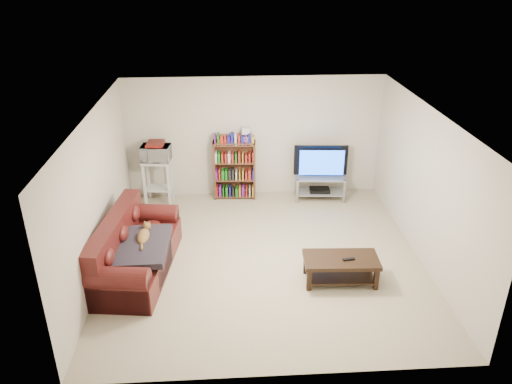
{
  "coord_description": "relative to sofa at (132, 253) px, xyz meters",
  "views": [
    {
      "loc": [
        -0.56,
        -6.8,
        4.41
      ],
      "look_at": [
        -0.1,
        0.4,
        1.0
      ],
      "focal_mm": 35.0,
      "sensor_mm": 36.0,
      "label": 1
    }
  ],
  "objects": [
    {
      "name": "dvd_player",
      "position": [
        3.31,
        2.35,
        -0.13
      ],
      "size": [
        0.41,
        0.3,
        0.06
      ],
      "primitive_type": "cube",
      "rotation": [
        0.0,
        0.0,
        -0.08
      ],
      "color": "black",
      "rests_on": "tv_stand"
    },
    {
      "name": "wall_front",
      "position": [
        2.03,
        -2.27,
        0.88
      ],
      "size": [
        5.0,
        0.0,
        5.0
      ],
      "primitive_type": "plane",
      "rotation": [
        -1.57,
        0.0,
        0.0
      ],
      "color": "beige",
      "rests_on": "ground"
    },
    {
      "name": "coffee_table",
      "position": [
        3.12,
        -0.46,
        -0.04
      ],
      "size": [
        1.12,
        0.6,
        0.4
      ],
      "rotation": [
        0.0,
        0.0,
        -0.05
      ],
      "color": "black",
      "rests_on": "floor"
    },
    {
      "name": "ceiling",
      "position": [
        2.03,
        0.23,
        2.08
      ],
      "size": [
        5.0,
        5.0,
        0.0
      ],
      "primitive_type": "plane",
      "rotation": [
        3.14,
        0.0,
        0.0
      ],
      "color": "white",
      "rests_on": "ground"
    },
    {
      "name": "tv_stand",
      "position": [
        3.31,
        2.35,
        0.01
      ],
      "size": [
        1.01,
        0.51,
        0.49
      ],
      "rotation": [
        0.0,
        0.0,
        -0.08
      ],
      "color": "#999EA3",
      "rests_on": "floor"
    },
    {
      "name": "floor",
      "position": [
        2.03,
        0.23,
        -0.32
      ],
      "size": [
        5.0,
        5.0,
        0.0
      ],
      "primitive_type": "plane",
      "color": "#BDAF8C",
      "rests_on": "ground"
    },
    {
      "name": "wall_left",
      "position": [
        -0.47,
        0.23,
        0.88
      ],
      "size": [
        0.0,
        5.0,
        5.0
      ],
      "primitive_type": "plane",
      "rotation": [
        1.57,
        0.0,
        1.57
      ],
      "color": "beige",
      "rests_on": "ground"
    },
    {
      "name": "sofa",
      "position": [
        0.0,
        0.0,
        0.0
      ],
      "size": [
        1.16,
        2.21,
        0.9
      ],
      "rotation": [
        0.0,
        0.0,
        -0.12
      ],
      "color": "#491413",
      "rests_on": "floor"
    },
    {
      "name": "blanket",
      "position": [
        0.16,
        -0.17,
        0.21
      ],
      "size": [
        0.86,
        1.09,
        0.19
      ],
      "primitive_type": "cube",
      "rotation": [
        0.05,
        -0.04,
        -0.04
      ],
      "color": "#29242E",
      "rests_on": "sofa"
    },
    {
      "name": "cat",
      "position": [
        0.19,
        0.03,
        0.27
      ],
      "size": [
        0.3,
        0.6,
        0.17
      ],
      "primitive_type": null,
      "rotation": [
        0.0,
        0.0,
        -0.12
      ],
      "color": "olive",
      "rests_on": "sofa"
    },
    {
      "name": "microwave_stand",
      "position": [
        0.13,
        2.41,
        0.25
      ],
      "size": [
        0.59,
        0.45,
        0.88
      ],
      "rotation": [
        0.0,
        0.0,
        -0.1
      ],
      "color": "silver",
      "rests_on": "floor"
    },
    {
      "name": "television",
      "position": [
        3.31,
        2.35,
        0.47
      ],
      "size": [
        1.06,
        0.22,
        0.61
      ],
      "primitive_type": "imported",
      "rotation": [
        0.0,
        0.0,
        3.07
      ],
      "color": "black",
      "rests_on": "tv_stand"
    },
    {
      "name": "bookshelf",
      "position": [
        1.63,
        2.53,
        0.3
      ],
      "size": [
        0.84,
        0.3,
        1.19
      ],
      "rotation": [
        0.0,
        0.0,
        -0.06
      ],
      "color": "#532F1C",
      "rests_on": "floor"
    },
    {
      "name": "microwave",
      "position": [
        0.13,
        2.41,
        0.71
      ],
      "size": [
        0.58,
        0.42,
        0.3
      ],
      "primitive_type": "imported",
      "rotation": [
        0.0,
        0.0,
        -0.1
      ],
      "color": "silver",
      "rests_on": "microwave_stand"
    },
    {
      "name": "remote",
      "position": [
        3.22,
        -0.51,
        0.09
      ],
      "size": [
        0.18,
        0.07,
        0.02
      ],
      "primitive_type": "cube",
      "rotation": [
        0.0,
        0.0,
        0.1
      ],
      "color": "black",
      "rests_on": "coffee_table"
    },
    {
      "name": "game_boxes",
      "position": [
        0.13,
        2.41,
        0.89
      ],
      "size": [
        0.35,
        0.31,
        0.05
      ],
      "primitive_type": "cube",
      "rotation": [
        0.0,
        0.0,
        -0.1
      ],
      "color": "maroon",
      "rests_on": "microwave"
    },
    {
      "name": "wall_back",
      "position": [
        2.03,
        2.73,
        0.88
      ],
      "size": [
        5.0,
        0.0,
        5.0
      ],
      "primitive_type": "plane",
      "rotation": [
        1.57,
        0.0,
        0.0
      ],
      "color": "beige",
      "rests_on": "ground"
    },
    {
      "name": "wall_right",
      "position": [
        4.53,
        0.23,
        0.88
      ],
      "size": [
        0.0,
        5.0,
        5.0
      ],
      "primitive_type": "plane",
      "rotation": [
        1.57,
        0.0,
        -1.57
      ],
      "color": "beige",
      "rests_on": "ground"
    },
    {
      "name": "shelf_clutter",
      "position": [
        1.73,
        2.53,
        0.98
      ],
      "size": [
        0.61,
        0.2,
        0.28
      ],
      "rotation": [
        0.0,
        0.0,
        -0.06
      ],
      "color": "silver",
      "rests_on": "bookshelf"
    }
  ]
}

